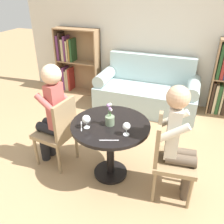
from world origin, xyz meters
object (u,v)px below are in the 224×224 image
at_px(bookshelf_left, 73,62).
at_px(chair_right, 168,155).
at_px(person_left, 52,113).
at_px(flower_vase, 110,118).
at_px(couch, 147,92).
at_px(wine_glass_left, 86,120).
at_px(chair_left, 59,130).
at_px(wine_glass_right, 126,127).
at_px(person_right, 179,141).

height_order(bookshelf_left, chair_right, bookshelf_left).
distance_m(person_left, flower_vase, 0.74).
relative_size(chair_right, person_left, 0.69).
xyz_separation_m(chair_right, person_left, (-1.38, 0.04, 0.21)).
relative_size(couch, chair_right, 1.96).
relative_size(person_left, flower_vase, 5.09).
relative_size(couch, person_left, 1.36).
relative_size(bookshelf_left, flower_vase, 5.03).
distance_m(couch, bookshelf_left, 1.66).
relative_size(bookshelf_left, chair_right, 1.42).
distance_m(couch, wine_glass_left, 2.06).
distance_m(chair_left, flower_vase, 0.71).
bearing_deg(flower_vase, wine_glass_right, -28.50).
bearing_deg(wine_glass_right, flower_vase, 151.50).
distance_m(chair_left, person_right, 1.40).
height_order(person_right, flower_vase, person_right).
bearing_deg(person_right, person_left, 82.60).
bearing_deg(wine_glass_right, wine_glass_left, -177.40).
bearing_deg(chair_right, bookshelf_left, 39.81).
bearing_deg(couch, flower_vase, -89.97).
bearing_deg(person_left, chair_left, 84.87).
bearing_deg(chair_left, person_right, 97.01).
bearing_deg(person_right, wine_glass_left, 90.86).
xyz_separation_m(couch, chair_right, (0.65, -1.89, 0.18)).
xyz_separation_m(couch, person_left, (-0.73, -1.85, 0.40)).
xyz_separation_m(bookshelf_left, person_left, (0.87, -2.11, 0.08)).
distance_m(wine_glass_left, flower_vase, 0.25).
height_order(bookshelf_left, chair_left, bookshelf_left).
distance_m(person_right, wine_glass_left, 0.96).
height_order(chair_right, wine_glass_right, chair_right).
xyz_separation_m(wine_glass_left, flower_vase, (0.21, 0.14, -0.02)).
bearing_deg(chair_left, couch, 168.01).
xyz_separation_m(person_left, wine_glass_left, (0.52, -0.14, 0.09)).
relative_size(wine_glass_left, flower_vase, 0.57).
relative_size(bookshelf_left, person_right, 1.02).
bearing_deg(bookshelf_left, chair_right, -43.69).
relative_size(couch, person_right, 1.40).
height_order(person_left, person_right, person_left).
bearing_deg(person_right, wine_glass_right, 94.77).
bearing_deg(chair_right, flower_vase, 80.53).
bearing_deg(flower_vase, chair_right, -2.97).
distance_m(bookshelf_left, person_right, 3.17).
height_order(chair_left, person_left, person_left).
relative_size(chair_left, person_right, 0.72).
distance_m(bookshelf_left, chair_left, 2.34).
relative_size(chair_left, chair_right, 1.00).
bearing_deg(wine_glass_left, chair_left, 164.02).
bearing_deg(chair_right, wine_glass_left, 90.50).
height_order(bookshelf_left, person_right, bookshelf_left).
bearing_deg(wine_glass_left, couch, 84.05).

